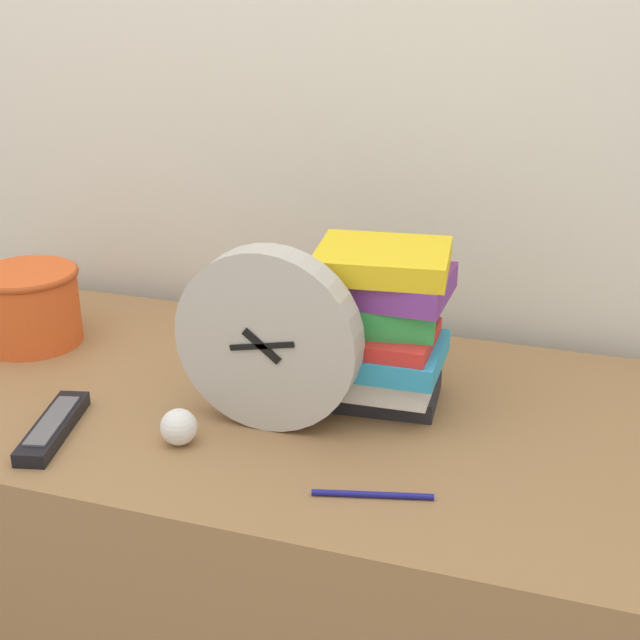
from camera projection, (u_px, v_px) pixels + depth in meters
name	position (u px, v px, depth m)	size (l,w,h in m)	color
wall_back	(320.00, 39.00, 1.52)	(6.00, 0.04, 2.40)	silver
desk	(247.00, 584.00, 1.49)	(1.33, 0.65, 0.71)	olive
desk_clock	(268.00, 340.00, 1.22)	(0.26, 0.05, 0.26)	#B7B2A8
book_stack	(373.00, 326.00, 1.30)	(0.24, 0.19, 0.24)	#232328
basket	(29.00, 304.00, 1.51)	(0.18, 0.18, 0.13)	#E05623
tv_remote	(53.00, 427.00, 1.24)	(0.09, 0.19, 0.02)	black
crumpled_paper_ball	(179.00, 427.00, 1.21)	(0.05, 0.05, 0.05)	white
pen	(372.00, 495.00, 1.10)	(0.15, 0.04, 0.01)	navy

